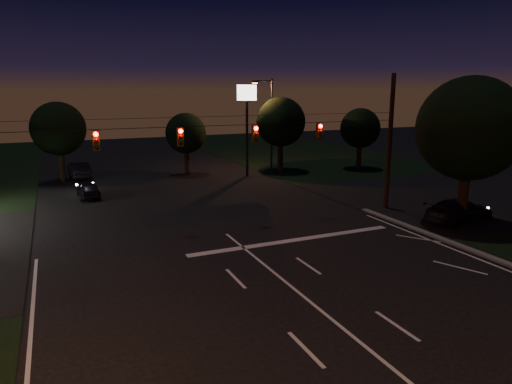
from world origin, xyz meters
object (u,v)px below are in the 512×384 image
utility_pole_right (385,208)px  car_oncoming_a (88,190)px  car_oncoming_b (79,170)px  tree_right_near (468,130)px  car_cross (459,211)px

utility_pole_right → car_oncoming_a: bearing=147.9°
utility_pole_right → car_oncoming_a: (-18.40, 11.53, 0.61)m
car_oncoming_a → car_oncoming_b: 8.89m
tree_right_near → car_oncoming_b: size_ratio=1.94×
utility_pole_right → tree_right_near: bearing=-72.5°
car_cross → car_oncoming_a: bearing=44.3°
car_oncoming_a → car_cross: 25.88m
utility_pole_right → tree_right_near: tree_right_near is taller
utility_pole_right → car_oncoming_a: size_ratio=2.51×
utility_pole_right → car_cross: size_ratio=1.85×
utility_pole_right → car_cross: (1.95, -4.46, 0.71)m
utility_pole_right → car_cross: 4.92m
car_oncoming_a → car_oncoming_b: bearing=-92.3°
utility_pole_right → tree_right_near: 7.61m
car_oncoming_a → car_cross: (20.35, -15.99, 0.09)m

